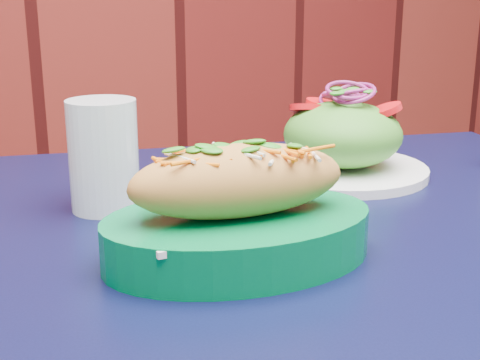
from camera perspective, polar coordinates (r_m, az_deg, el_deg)
cafe_table at (r=0.75m, az=8.25°, el=-10.20°), size 0.99×0.99×0.75m
banh_mi_basket at (r=0.61m, az=-0.14°, el=-2.89°), size 0.28×0.21×0.12m
salad_plate at (r=0.90m, az=8.72°, el=3.36°), size 0.23×0.23×0.12m
water_glass at (r=0.76m, az=-11.56°, el=2.06°), size 0.08×0.08×0.13m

